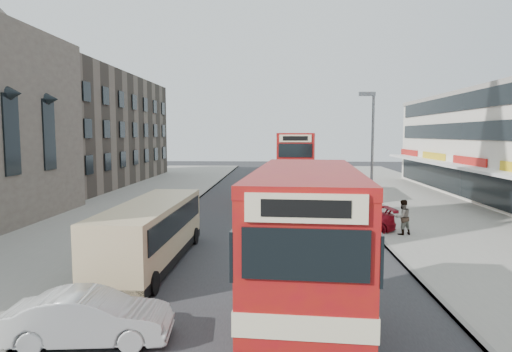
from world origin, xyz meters
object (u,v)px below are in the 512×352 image
at_px(bus_second, 298,167).
at_px(cyclist, 338,203).
at_px(street_lamp, 371,146).
at_px(coach, 151,231).
at_px(car_right_b, 341,200).
at_px(pedestrian_near, 403,217).
at_px(car_right_a, 349,220).
at_px(bus_main, 306,267).
at_px(car_left_front, 90,318).

distance_m(bus_second, cyclist, 5.73).
xyz_separation_m(street_lamp, coach, (-11.14, -9.53, -3.33)).
relative_size(car_right_b, pedestrian_near, 2.49).
bearing_deg(coach, bus_second, 68.93).
bearing_deg(pedestrian_near, cyclist, -92.74).
relative_size(car_right_a, car_right_b, 1.05).
bearing_deg(bus_second, car_right_a, 107.37).
bearing_deg(coach, car_right_b, 55.71).
xyz_separation_m(bus_second, car_right_b, (3.10, -3.03, -2.20)).
bearing_deg(bus_main, car_right_a, -99.06).
bearing_deg(car_left_front, bus_main, -104.28).
bearing_deg(car_right_b, street_lamp, 14.30).
distance_m(street_lamp, coach, 15.03).
bearing_deg(car_left_front, bus_second, -20.83).
bearing_deg(bus_second, cyclist, 124.92).
bearing_deg(car_right_a, bus_second, -175.48).
bearing_deg(car_right_b, car_left_front, -22.49).
bearing_deg(coach, cyclist, 53.81).
relative_size(bus_main, coach, 0.91).
relative_size(bus_second, coach, 1.08).
relative_size(street_lamp, pedestrian_near, 4.24).
height_order(bus_main, bus_second, bus_second).
relative_size(bus_main, car_right_a, 1.69).
distance_m(bus_main, car_right_b, 22.69).
xyz_separation_m(bus_main, car_left_front, (-5.64, 0.84, -1.72)).
distance_m(bus_main, cyclist, 21.05).
relative_size(coach, car_left_front, 2.20).
xyz_separation_m(street_lamp, bus_main, (-5.11, -17.45, -2.37)).
bearing_deg(car_left_front, coach, -2.57).
distance_m(bus_second, car_right_a, 11.45).
bearing_deg(street_lamp, car_right_a, -119.45).
distance_m(car_left_front, car_right_b, 23.50).
bearing_deg(bus_second, coach, 73.25).
height_order(street_lamp, car_right_b, street_lamp).
distance_m(street_lamp, bus_main, 18.33).
height_order(bus_second, car_right_b, bus_second).
bearing_deg(pedestrian_near, car_right_b, -98.77).
height_order(bus_second, car_right_a, bus_second).
bearing_deg(pedestrian_near, street_lamp, -98.40).
bearing_deg(street_lamp, coach, -139.45).
relative_size(car_left_front, car_right_a, 0.85).
distance_m(bus_second, pedestrian_near, 12.99).
bearing_deg(car_left_front, car_right_b, -30.10).
bearing_deg(pedestrian_near, car_right_a, -38.57).
height_order(bus_main, car_right_b, bus_main).
bearing_deg(car_left_front, car_right_a, -39.45).
bearing_deg(coach, bus_main, -51.90).
bearing_deg(coach, street_lamp, 41.35).
xyz_separation_m(pedestrian_near, cyclist, (-2.46, 7.21, -0.38)).
bearing_deg(street_lamp, cyclist, 115.27).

